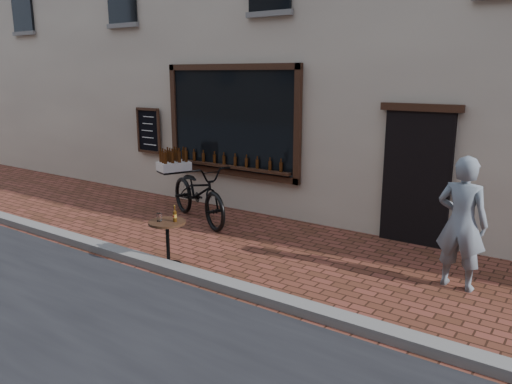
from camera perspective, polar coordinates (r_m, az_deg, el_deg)
The scene contains 5 objects.
ground at distance 6.89m, azimuth -7.72°, elevation -10.56°, with size 90.00×90.00×0.00m, color #4F2819.
kerb at distance 7.00m, azimuth -6.61°, elevation -9.59°, with size 90.00×0.25×0.12m, color slate.
cargo_bicycle at distance 9.61m, azimuth -6.70°, elevation 0.07°, with size 2.57×1.65×1.22m.
bistro_table at distance 7.41m, azimuth -10.06°, elevation -4.79°, with size 0.54×0.54×0.93m.
pedestrian at distance 7.02m, azimuth 22.45°, elevation -3.30°, with size 0.65×0.43×1.78m, color slate.
Camera 1 is at (4.31, -4.60, 2.78)m, focal length 35.00 mm.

